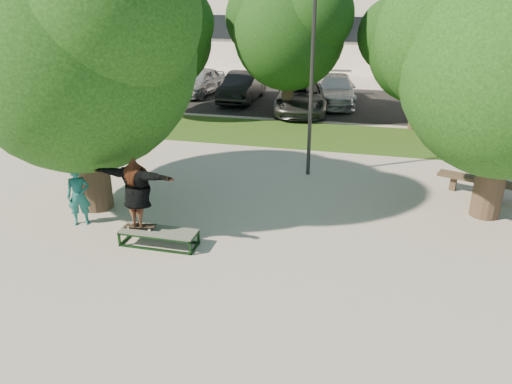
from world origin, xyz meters
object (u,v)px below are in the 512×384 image
(tree_left, at_px, (75,40))
(car_silver_a, at_px, (199,82))
(car_silver_b, at_px, (335,90))
(bystander, at_px, (79,196))
(car_grey, at_px, (301,97))
(car_dark, at_px, (242,87))
(bench, at_px, (500,185))
(tree_right, at_px, (509,56))
(grind_box, at_px, (159,238))
(lamppost, at_px, (312,75))

(tree_left, relative_size, car_silver_a, 1.66)
(tree_left, bearing_deg, car_silver_b, 70.77)
(bystander, xyz_separation_m, car_grey, (3.44, 13.53, -0.06))
(car_dark, height_order, car_grey, car_dark)
(bystander, bearing_deg, bench, -3.82)
(tree_right, xyz_separation_m, car_silver_b, (-5.12, 12.59, -3.37))
(tree_left, bearing_deg, car_silver_a, 99.34)
(tree_left, relative_size, car_silver_b, 1.43)
(bystander, bearing_deg, tree_left, 76.05)
(bystander, bearing_deg, tree_right, -8.44)
(grind_box, xyz_separation_m, car_grey, (1.05, 14.11, 0.52))
(bystander, xyz_separation_m, bench, (10.61, 4.28, -0.34))
(car_dark, xyz_separation_m, car_grey, (3.41, -1.80, -0.04))
(car_silver_a, distance_m, car_grey, 6.76)
(lamppost, relative_size, car_silver_b, 1.23)
(tree_right, distance_m, car_silver_a, 18.61)
(car_silver_a, bearing_deg, car_dark, -12.39)
(car_silver_b, bearing_deg, car_silver_a, 169.94)
(grind_box, distance_m, car_dark, 16.09)
(grind_box, bearing_deg, car_silver_a, 106.89)
(lamppost, distance_m, car_silver_b, 10.95)
(grind_box, height_order, car_dark, car_dark)
(car_dark, bearing_deg, lamppost, -63.57)
(lamppost, xyz_separation_m, car_silver_a, (-7.79, 11.26, -2.42))
(tree_left, xyz_separation_m, lamppost, (5.29, 3.91, -1.27))
(grind_box, bearing_deg, bench, 30.58)
(car_silver_b, bearing_deg, tree_right, -73.50)
(tree_left, xyz_separation_m, car_grey, (3.67, 12.41, -3.71))
(tree_right, relative_size, grind_box, 3.62)
(car_dark, distance_m, car_grey, 3.86)
(bench, distance_m, car_silver_a, 17.95)
(car_silver_a, height_order, car_grey, car_silver_a)
(tree_right, height_order, car_dark, tree_right)
(grind_box, relative_size, car_silver_a, 0.42)
(tree_left, xyz_separation_m, car_silver_a, (-2.49, 15.16, -3.69))
(tree_right, xyz_separation_m, grind_box, (-7.58, -3.69, -3.90))
(tree_left, relative_size, car_dark, 1.57)
(grind_box, bearing_deg, bystander, 166.35)
(car_grey, bearing_deg, grind_box, -101.74)
(tree_left, relative_size, bystander, 4.61)
(lamppost, relative_size, grind_box, 3.39)
(tree_left, xyz_separation_m, tree_right, (10.21, 1.99, -0.33))
(grind_box, bearing_deg, car_grey, 85.74)
(bystander, xyz_separation_m, car_silver_a, (-2.73, 16.29, -0.04))
(car_silver_a, bearing_deg, car_silver_b, 2.38)
(tree_left, bearing_deg, tree_right, 11.03)
(car_silver_a, height_order, car_silver_b, car_silver_a)
(tree_left, bearing_deg, bystander, -78.19)
(tree_right, relative_size, bystander, 4.22)
(bystander, distance_m, car_silver_a, 16.51)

